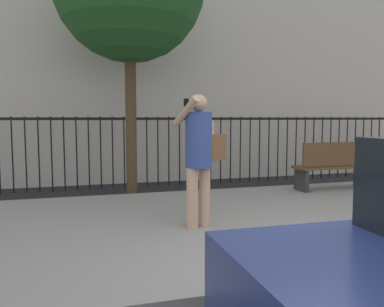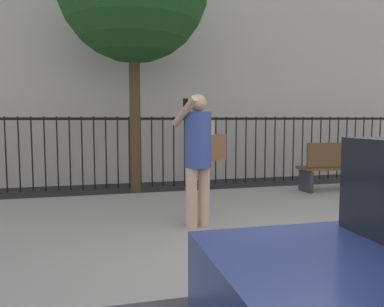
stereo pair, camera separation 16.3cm
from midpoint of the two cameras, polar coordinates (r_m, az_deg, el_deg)
ground_plane at (r=3.85m, az=18.67°, el=-19.02°), size 60.00×60.00×0.00m
sidewalk at (r=5.66m, az=5.62°, el=-10.07°), size 28.00×4.40×0.15m
iron_fence at (r=9.01m, az=-3.15°, el=1.74°), size 12.03×0.04×1.60m
pedestrian_on_phone at (r=5.00m, az=0.27°, el=0.44°), size 0.72×0.53×1.71m
street_bench at (r=8.13m, az=19.71°, el=-1.55°), size 1.60×0.45×0.95m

